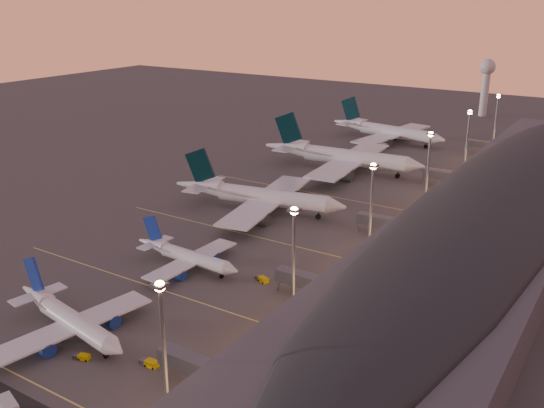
{
  "coord_description": "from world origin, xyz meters",
  "views": [
    {
      "loc": [
        94.5,
        -100.28,
        66.62
      ],
      "look_at": [
        2.0,
        45.0,
        7.0
      ],
      "focal_mm": 40.0,
      "sensor_mm": 36.0,
      "label": 1
    }
  ],
  "objects_px": {
    "airliner_wide_mid": "(341,157)",
    "airliner_wide_near": "(258,196)",
    "airliner_narrow_south": "(69,318)",
    "baggage_tug_b": "(150,363)",
    "airliner_narrow_north": "(186,256)",
    "airliner_wide_far": "(387,131)",
    "baggage_tug_c": "(262,279)",
    "baggage_tug_a": "(82,357)",
    "radar_tower": "(486,78)"
  },
  "relations": [
    {
      "from": "airliner_wide_near",
      "to": "radar_tower",
      "type": "xyz_separation_m",
      "value": [
        19.34,
        205.86,
        16.94
      ]
    },
    {
      "from": "airliner_wide_mid",
      "to": "airliner_wide_far",
      "type": "xyz_separation_m",
      "value": [
        -4.28,
        57.48,
        -0.58
      ]
    },
    {
      "from": "airliner_narrow_south",
      "to": "airliner_wide_mid",
      "type": "xyz_separation_m",
      "value": [
        -7.96,
        142.0,
        2.06
      ]
    },
    {
      "from": "airliner_narrow_north",
      "to": "baggage_tug_b",
      "type": "height_order",
      "value": "airliner_narrow_north"
    },
    {
      "from": "baggage_tug_a",
      "to": "radar_tower",
      "type": "bearing_deg",
      "value": 73.74
    },
    {
      "from": "airliner_wide_near",
      "to": "airliner_wide_far",
      "type": "height_order",
      "value": "airliner_wide_far"
    },
    {
      "from": "airliner_wide_mid",
      "to": "baggage_tug_b",
      "type": "height_order",
      "value": "airliner_wide_mid"
    },
    {
      "from": "airliner_wide_far",
      "to": "baggage_tug_a",
      "type": "relative_size",
      "value": 16.9
    },
    {
      "from": "baggage_tug_a",
      "to": "baggage_tug_c",
      "type": "relative_size",
      "value": 0.84
    },
    {
      "from": "airliner_narrow_south",
      "to": "baggage_tug_b",
      "type": "relative_size",
      "value": 9.51
    },
    {
      "from": "airliner_narrow_north",
      "to": "airliner_wide_near",
      "type": "bearing_deg",
      "value": 102.83
    },
    {
      "from": "airliner_wide_mid",
      "to": "airliner_wide_near",
      "type": "bearing_deg",
      "value": -95.52
    },
    {
      "from": "airliner_wide_near",
      "to": "baggage_tug_c",
      "type": "distance_m",
      "value": 51.83
    },
    {
      "from": "airliner_wide_near",
      "to": "radar_tower",
      "type": "distance_m",
      "value": 207.46
    },
    {
      "from": "airliner_narrow_south",
      "to": "airliner_wide_far",
      "type": "distance_m",
      "value": 199.86
    },
    {
      "from": "airliner_wide_near",
      "to": "baggage_tug_b",
      "type": "bearing_deg",
      "value": -79.29
    },
    {
      "from": "airliner_narrow_south",
      "to": "baggage_tug_c",
      "type": "relative_size",
      "value": 8.88
    },
    {
      "from": "airliner_narrow_south",
      "to": "airliner_wide_mid",
      "type": "height_order",
      "value": "airliner_wide_mid"
    },
    {
      "from": "airliner_wide_mid",
      "to": "baggage_tug_c",
      "type": "height_order",
      "value": "airliner_wide_mid"
    },
    {
      "from": "airliner_narrow_south",
      "to": "airliner_wide_far",
      "type": "height_order",
      "value": "airliner_wide_far"
    },
    {
      "from": "airliner_wide_far",
      "to": "baggage_tug_c",
      "type": "distance_m",
      "value": 161.11
    },
    {
      "from": "baggage_tug_c",
      "to": "airliner_wide_near",
      "type": "bearing_deg",
      "value": 145.94
    },
    {
      "from": "airliner_narrow_south",
      "to": "baggage_tug_a",
      "type": "xyz_separation_m",
      "value": [
        9.41,
        -5.04,
        -3.07
      ]
    },
    {
      "from": "airliner_wide_near",
      "to": "radar_tower",
      "type": "height_order",
      "value": "radar_tower"
    },
    {
      "from": "airliner_wide_mid",
      "to": "baggage_tug_a",
      "type": "distance_m",
      "value": 148.15
    },
    {
      "from": "airliner_narrow_south",
      "to": "airliner_narrow_north",
      "type": "xyz_separation_m",
      "value": [
        -0.72,
        38.13,
        -0.42
      ]
    },
    {
      "from": "airliner_narrow_north",
      "to": "baggage_tug_c",
      "type": "bearing_deg",
      "value": 12.04
    },
    {
      "from": "baggage_tug_b",
      "to": "radar_tower",
      "type": "bearing_deg",
      "value": 90.45
    },
    {
      "from": "airliner_wide_mid",
      "to": "airliner_wide_far",
      "type": "height_order",
      "value": "airliner_wide_mid"
    },
    {
      "from": "baggage_tug_b",
      "to": "baggage_tug_a",
      "type": "bearing_deg",
      "value": -158.63
    },
    {
      "from": "airliner_wide_near",
      "to": "airliner_wide_mid",
      "type": "height_order",
      "value": "airliner_wide_mid"
    },
    {
      "from": "airliner_narrow_south",
      "to": "airliner_wide_near",
      "type": "distance_m",
      "value": 84.6
    },
    {
      "from": "airliner_narrow_north",
      "to": "radar_tower",
      "type": "relative_size",
      "value": 1.03
    },
    {
      "from": "airliner_narrow_south",
      "to": "baggage_tug_c",
      "type": "xyz_separation_m",
      "value": [
        20.29,
        41.76,
        -2.98
      ]
    },
    {
      "from": "airliner_wide_mid",
      "to": "airliner_wide_far",
      "type": "relative_size",
      "value": 1.12
    },
    {
      "from": "airliner_wide_near",
      "to": "airliner_wide_far",
      "type": "relative_size",
      "value": 0.99
    },
    {
      "from": "airliner_wide_near",
      "to": "airliner_wide_mid",
      "type": "distance_m",
      "value": 57.94
    },
    {
      "from": "baggage_tug_a",
      "to": "airliner_wide_near",
      "type": "bearing_deg",
      "value": 85.72
    },
    {
      "from": "airliner_wide_mid",
      "to": "airliner_narrow_north",
      "type": "bearing_deg",
      "value": -90.19
    },
    {
      "from": "radar_tower",
      "to": "airliner_wide_mid",
      "type": "bearing_deg",
      "value": -96.93
    },
    {
      "from": "radar_tower",
      "to": "airliner_narrow_north",
      "type": "bearing_deg",
      "value": -92.44
    },
    {
      "from": "airliner_wide_far",
      "to": "baggage_tug_b",
      "type": "relative_size",
      "value": 15.12
    },
    {
      "from": "airliner_wide_near",
      "to": "airliner_wide_far",
      "type": "distance_m",
      "value": 115.44
    },
    {
      "from": "airliner_narrow_north",
      "to": "airliner_wide_mid",
      "type": "height_order",
      "value": "airliner_wide_mid"
    },
    {
      "from": "baggage_tug_b",
      "to": "airliner_wide_near",
      "type": "bearing_deg",
      "value": 108.57
    },
    {
      "from": "airliner_narrow_north",
      "to": "radar_tower",
      "type": "distance_m",
      "value": 252.73
    },
    {
      "from": "airliner_narrow_north",
      "to": "airliner_wide_near",
      "type": "relative_size",
      "value": 0.56
    },
    {
      "from": "airliner_narrow_north",
      "to": "airliner_wide_mid",
      "type": "distance_m",
      "value": 104.15
    },
    {
      "from": "airliner_wide_far",
      "to": "radar_tower",
      "type": "bearing_deg",
      "value": 85.19
    },
    {
      "from": "airliner_narrow_north",
      "to": "baggage_tug_a",
      "type": "relative_size",
      "value": 9.35
    }
  ]
}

